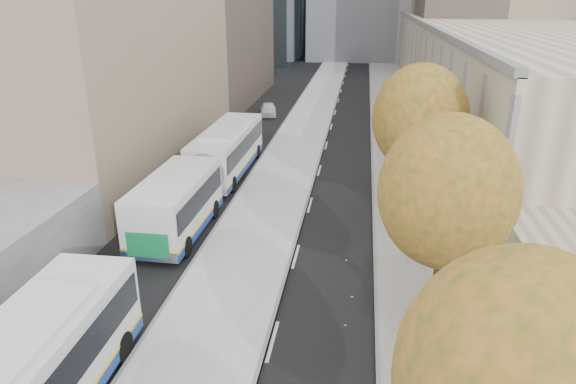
# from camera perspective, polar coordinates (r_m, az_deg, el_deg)

# --- Properties ---
(bus_platform) EXTENTS (4.25, 150.00, 0.15)m
(bus_platform) POSITION_cam_1_polar(r_m,az_deg,el_deg) (38.80, 0.86, 5.01)
(bus_platform) COLOR #AAAAAA
(bus_platform) RESTS_ON ground
(sidewalk) EXTENTS (4.75, 150.00, 0.08)m
(sidewalk) POSITION_cam_1_polar(r_m,az_deg,el_deg) (38.65, 12.73, 4.37)
(sidewalk) COLOR gray
(sidewalk) RESTS_ON ground
(building_tan) EXTENTS (18.00, 92.00, 8.00)m
(building_tan) POSITION_cam_1_polar(r_m,az_deg,el_deg) (67.91, 21.27, 13.97)
(building_tan) COLOR gray
(building_tan) RESTS_ON ground
(bus_shelter) EXTENTS (1.90, 4.40, 2.53)m
(bus_shelter) POSITION_cam_1_polar(r_m,az_deg,el_deg) (16.28, 24.58, -13.16)
(bus_shelter) COLOR #383A3F
(bus_shelter) RESTS_ON sidewalk
(tree_b) EXTENTS (4.00, 4.00, 6.97)m
(tree_b) POSITION_cam_1_polar(r_m,az_deg,el_deg) (9.47, 24.20, -18.91)
(tree_b) COLOR black
(tree_b) RESTS_ON sidewalk
(tree_c) EXTENTS (4.20, 4.20, 7.28)m
(tree_c) POSITION_cam_1_polar(r_m,az_deg,el_deg) (16.21, 17.30, -0.05)
(tree_c) COLOR black
(tree_c) RESTS_ON sidewalk
(tree_d) EXTENTS (4.40, 4.40, 7.60)m
(tree_d) POSITION_cam_1_polar(r_m,az_deg,el_deg) (24.72, 14.45, 7.90)
(tree_d) COLOR black
(tree_d) RESTS_ON sidewalk
(bus_far) EXTENTS (2.76, 17.46, 2.91)m
(bus_far) POSITION_cam_1_polar(r_m,az_deg,el_deg) (29.50, -8.74, 2.59)
(bus_far) COLOR silver
(bus_far) RESTS_ON ground
(distant_car) EXTENTS (2.07, 3.75, 1.21)m
(distant_car) POSITION_cam_1_polar(r_m,az_deg,el_deg) (49.50, -2.21, 9.17)
(distant_car) COLOR silver
(distant_car) RESTS_ON ground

